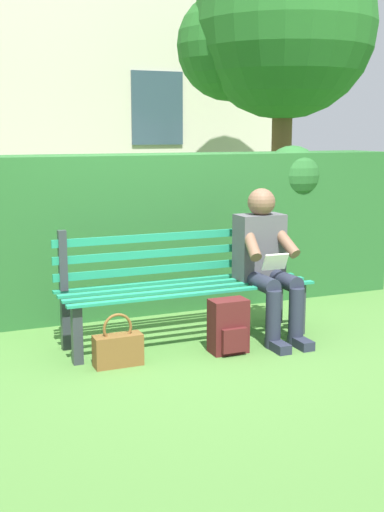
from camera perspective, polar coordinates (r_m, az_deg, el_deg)
name	(u,v)px	position (r m, az deg, el deg)	size (l,w,h in m)	color
ground	(187,341)	(5.24, -0.43, -7.29)	(60.00, 60.00, 0.00)	#477533
park_bench	(183,282)	(5.19, -0.77, -2.25)	(1.98, 0.51, 0.90)	#2D3338
person_seated	(267,259)	(5.27, 6.41, -0.28)	(0.44, 0.73, 1.17)	#4C4C51
hedge_backdrop	(146,229)	(6.10, -3.99, 2.34)	(5.02, 0.68, 1.48)	#265B28
backpack	(229,327)	(4.93, 3.15, -6.07)	(0.27, 0.24, 0.40)	#4C1919
handbag	(118,349)	(4.70, -6.36, -7.89)	(0.34, 0.13, 0.38)	brown
tree_far	(275,31)	(9.78, 7.12, 18.62)	(2.67, 2.54, 4.32)	brown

